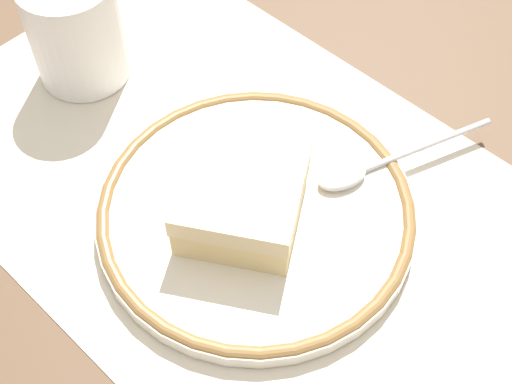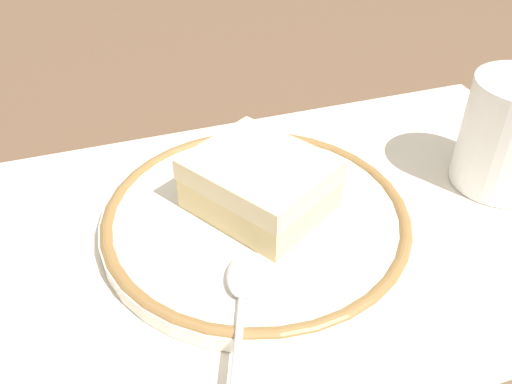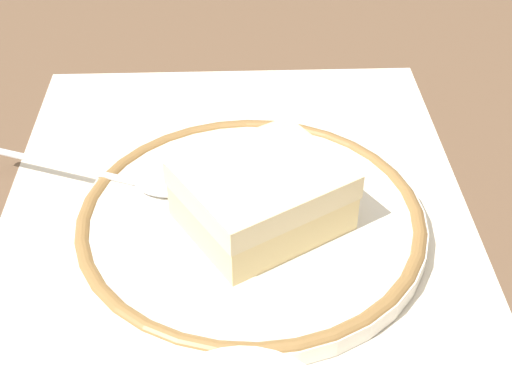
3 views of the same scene
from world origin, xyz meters
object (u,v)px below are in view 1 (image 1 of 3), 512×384
object	(u,v)px
cake_slice	(243,192)
spoon	(366,168)
plate	(256,212)
cup	(77,36)

from	to	relation	value
cake_slice	spoon	xyz separation A→B (m)	(0.04, 0.09, -0.02)
plate	cup	bearing A→B (deg)	177.44
plate	cake_slice	xyz separation A→B (m)	(-0.01, -0.01, 0.03)
cup	plate	bearing A→B (deg)	-2.56
cake_slice	spoon	distance (m)	0.10
cake_slice	plate	bearing A→B (deg)	51.88
cake_slice	cup	xyz separation A→B (m)	(-0.20, 0.02, 0.01)
plate	cake_slice	size ratio (longest dim) A/B	1.86
plate	spoon	xyz separation A→B (m)	(0.04, 0.08, 0.01)
plate	cup	size ratio (longest dim) A/B	2.53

